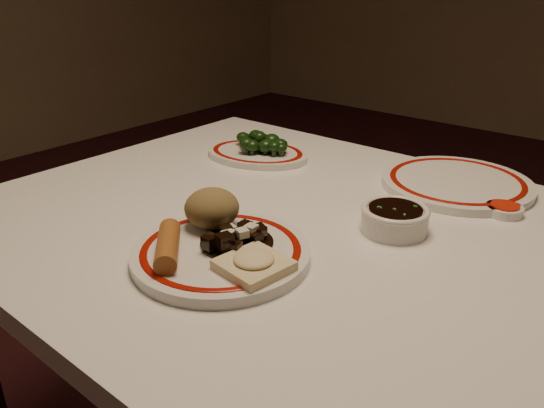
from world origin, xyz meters
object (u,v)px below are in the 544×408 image
Objects in this scene: main_plate at (221,253)px; broccoli_plate at (257,154)px; spring_roll at (168,246)px; rice_mound at (212,208)px; soy_bowl at (394,220)px; fried_wonton at (254,263)px; stirfry_heap at (236,239)px; dining_table at (307,271)px; broccoli_pile at (259,142)px.

broccoli_plate is (-0.27, 0.39, -0.00)m from main_plate.
broccoli_plate is (-0.23, 0.46, -0.02)m from spring_roll.
soy_bowl is at bearing 43.02° from rice_mound.
fried_wonton is 0.08m from stirfry_heap.
spring_roll reaches higher than dining_table.
stirfry_heap reaches higher than soy_bowl.
rice_mound is 0.58× the size of broccoli_pile.
main_plate is 0.08m from spring_roll.
soy_bowl reaches higher than dining_table.
stirfry_heap is 0.27m from soy_bowl.
main_plate reaches higher than dining_table.
main_plate is 0.09m from rice_mound.
broccoli_plate is 2.50× the size of soy_bowl.
broccoli_pile is (0.00, 0.00, 0.03)m from broccoli_plate.
rice_mound is 0.08m from stirfry_heap.
spring_roll is (0.02, -0.11, -0.02)m from rice_mound.
spring_roll is at bearing -64.18° from broccoli_pile.
soy_bowl is (0.22, 0.21, -0.03)m from rice_mound.
broccoli_pile is at bearing 11.87° from broccoli_plate.
broccoli_pile is 1.37× the size of soy_bowl.
rice_mound is at bearing 157.06° from fried_wonton.
dining_table is 0.28m from spring_roll.
rice_mound is 0.90× the size of fried_wonton.
soy_bowl is at bearing 58.31° from main_plate.
dining_table is 10.70× the size of stirfry_heap.
broccoli_pile is (-0.34, 0.41, 0.01)m from fried_wonton.
main_plate is 0.30m from soy_bowl.
spring_roll is 1.07× the size of soy_bowl.
main_plate is at bearing -35.67° from rice_mound.
main_plate is 3.80× the size of rice_mound.
broccoli_pile is at bearing 130.15° from fried_wonton.
broccoli_plate is at bearing 124.50° from main_plate.
dining_table is at bearing 26.00° from spring_roll.
rice_mound is at bearing -126.39° from dining_table.
stirfry_heap is 0.47m from broccoli_plate.
broccoli_pile is (-0.22, 0.46, 0.00)m from spring_roll.
broccoli_pile reaches higher than main_plate.
spring_roll is 0.37m from soy_bowl.
soy_bowl is at bearing -18.64° from broccoli_pile.
dining_table is 0.38m from broccoli_plate.
rice_mound reaches higher than dining_table.
spring_roll is (-0.04, -0.06, 0.02)m from main_plate.
broccoli_pile is (-0.20, 0.35, -0.01)m from rice_mound.
rice_mound is 0.40m from broccoli_pile.
soy_bowl reaches higher than broccoli_plate.
soy_bowl is (0.16, 0.25, 0.01)m from main_plate.
dining_table is 4.34× the size of broccoli_plate.
spring_roll is 0.51m from broccoli_plate.
dining_table is 0.21m from main_plate.
spring_roll is 1.06× the size of stirfry_heap.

